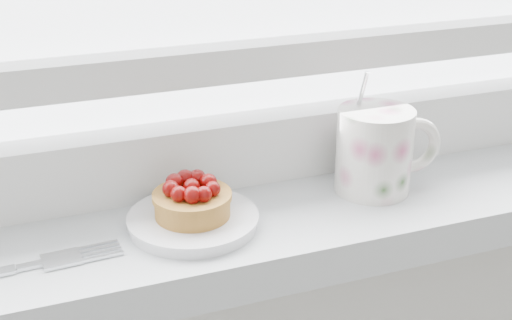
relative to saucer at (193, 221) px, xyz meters
name	(u,v)px	position (x,y,z in m)	size (l,w,h in m)	color
saucer	(193,221)	(0.00, 0.00, 0.00)	(0.12, 0.12, 0.01)	white
raspberry_tart	(192,199)	(0.00, 0.00, 0.02)	(0.07, 0.07, 0.04)	#8F5B1F
floral_mug	(377,149)	(0.20, 0.01, 0.04)	(0.12, 0.09, 0.13)	silver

